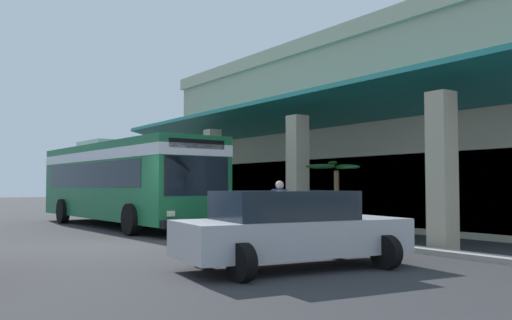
% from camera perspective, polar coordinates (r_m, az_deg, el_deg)
% --- Properties ---
extents(ground, '(120.00, 120.00, 0.00)m').
position_cam_1_polar(ground, '(18.93, 9.34, -7.41)').
color(ground, '#2D2D30').
extents(curb_strip, '(26.52, 0.50, 0.12)m').
position_cam_1_polar(curb_strip, '(19.52, -2.43, -7.12)').
color(curb_strip, '#9E998E').
rests_on(curb_strip, ground).
extents(plaza_building, '(22.40, 15.43, 7.62)m').
position_cam_1_polar(plaza_building, '(26.02, 15.80, 2.37)').
color(plaza_building, '#B2A88E').
rests_on(plaza_building, ground).
extents(transit_bus, '(11.30, 3.12, 3.34)m').
position_cam_1_polar(transit_bus, '(21.24, -13.96, -1.84)').
color(transit_bus, '#196638').
rests_on(transit_bus, ground).
extents(parked_sedan_silver, '(2.85, 4.61, 1.47)m').
position_cam_1_polar(parked_sedan_silver, '(10.33, 3.65, -7.26)').
color(parked_sedan_silver, '#B2B5BA').
rests_on(parked_sedan_silver, ground).
extents(pedestrian, '(0.42, 0.66, 1.69)m').
position_cam_1_polar(pedestrian, '(14.55, 2.52, -5.12)').
color(pedestrian, '#38383D').
rests_on(pedestrian, ground).
extents(potted_palm, '(1.78, 1.67, 2.33)m').
position_cam_1_polar(potted_palm, '(16.96, 8.56, -5.85)').
color(potted_palm, gray).
rests_on(potted_palm, ground).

